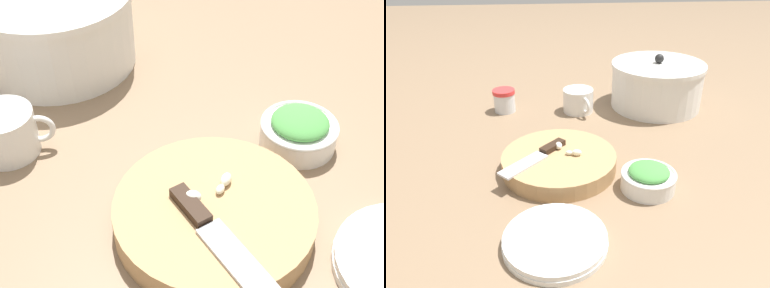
{
  "view_description": "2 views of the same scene",
  "coord_description": "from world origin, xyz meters",
  "views": [
    {
      "loc": [
        0.1,
        -0.51,
        0.55
      ],
      "look_at": [
        -0.02,
        0.0,
        0.07
      ],
      "focal_mm": 50.0,
      "sensor_mm": 36.0,
      "label": 1
    },
    {
      "loc": [
        0.76,
        -0.09,
        0.47
      ],
      "look_at": [
        -0.02,
        -0.02,
        0.04
      ],
      "focal_mm": 35.0,
      "sensor_mm": 36.0,
      "label": 2
    }
  ],
  "objects": [
    {
      "name": "garlic_cloves",
      "position": [
        0.02,
        -0.05,
        0.05
      ],
      "size": [
        0.05,
        0.06,
        0.02
      ],
      "color": "beige",
      "rests_on": "cutting_board"
    },
    {
      "name": "ground_plane",
      "position": [
        0.0,
        0.0,
        0.0
      ],
      "size": [
        5.0,
        5.0,
        0.0
      ],
      "primitive_type": "plane",
      "color": "#7F664C"
    },
    {
      "name": "coffee_mug",
      "position": [
        -0.3,
        0.01,
        0.04
      ],
      "size": [
        0.12,
        0.09,
        0.07
      ],
      "color": "silver",
      "rests_on": "ground_plane"
    },
    {
      "name": "herb_bowl",
      "position": [
        0.12,
        0.12,
        0.03
      ],
      "size": [
        0.12,
        0.12,
        0.06
      ],
      "color": "silver",
      "rests_on": "ground_plane"
    },
    {
      "name": "cutting_board",
      "position": [
        0.03,
        -0.06,
        0.02
      ],
      "size": [
        0.26,
        0.26,
        0.04
      ],
      "color": "tan",
      "rests_on": "ground_plane"
    },
    {
      "name": "chef_knife",
      "position": [
        0.04,
        -0.11,
        0.04
      ],
      "size": [
        0.15,
        0.15,
        0.01
      ],
      "rotation": [
        0.0,
        0.0,
        3.94
      ],
      "color": "black",
      "rests_on": "cutting_board"
    },
    {
      "name": "stock_pot",
      "position": [
        -0.32,
        0.26,
        0.07
      ],
      "size": [
        0.28,
        0.28,
        0.17
      ],
      "color": "silver",
      "rests_on": "ground_plane"
    }
  ]
}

